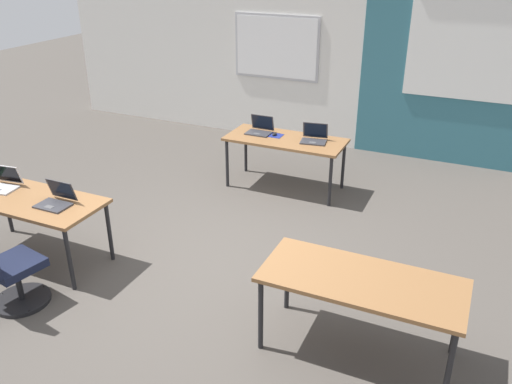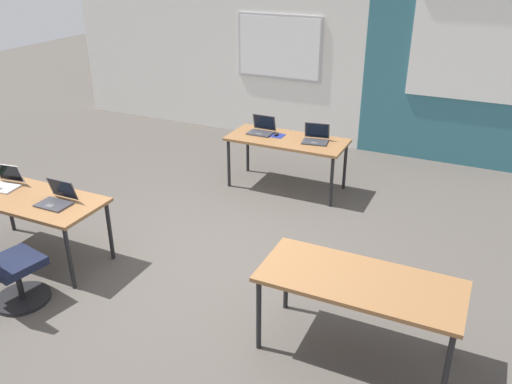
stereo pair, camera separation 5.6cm
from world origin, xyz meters
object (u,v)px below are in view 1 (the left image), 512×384
at_px(laptop_near_left_end, 3,184).
at_px(chair_near_left_inner, 8,272).
at_px(laptop_near_left_inner, 56,200).
at_px(mouse_far_left, 274,134).
at_px(desk_far_center, 286,143).
at_px(desk_near_right, 362,285).
at_px(laptop_far_right, 314,138).
at_px(desk_near_left, 30,203).
at_px(laptop_far_left, 260,129).

bearing_deg(laptop_near_left_end, chair_near_left_inner, -50.82).
distance_m(laptop_near_left_inner, mouse_far_left, 3.08).
distance_m(desk_far_center, laptop_near_left_inner, 3.12).
bearing_deg(laptop_near_left_inner, desk_far_center, 63.74).
relative_size(mouse_far_left, laptop_near_left_end, 0.28).
bearing_deg(mouse_far_left, desk_near_right, -55.82).
bearing_deg(desk_far_center, chair_near_left_inner, -110.62).
xyz_separation_m(desk_far_center, laptop_far_right, (0.38, 0.05, 0.11)).
xyz_separation_m(desk_far_center, mouse_far_left, (-0.18, 0.05, 0.08)).
height_order(chair_near_left_inner, laptop_near_left_end, laptop_near_left_end).
relative_size(desk_near_left, laptop_far_left, 4.85).
height_order(desk_near_left, laptop_far_left, laptop_far_left).
distance_m(desk_near_right, laptop_near_left_inner, 3.13).
bearing_deg(desk_far_center, mouse_far_left, 165.53).
relative_size(laptop_far_left, laptop_near_left_end, 0.90).
relative_size(laptop_near_left_inner, chair_near_left_inner, 0.36).
height_order(laptop_far_right, mouse_far_left, laptop_far_right).
xyz_separation_m(desk_near_left, chair_near_left_inner, (0.42, -0.74, -0.28)).
relative_size(laptop_near_left_inner, laptop_near_left_end, 0.91).
bearing_deg(chair_near_left_inner, desk_near_right, -155.39).
bearing_deg(desk_near_right, laptop_far_right, 115.63).
distance_m(desk_near_left, laptop_near_left_end, 0.46).
bearing_deg(mouse_far_left, chair_near_left_inner, -107.74).
relative_size(desk_near_right, laptop_near_left_end, 4.39).
bearing_deg(desk_near_right, laptop_far_left, 126.99).
bearing_deg(laptop_far_left, laptop_near_left_inner, -108.74).
relative_size(laptop_near_left_inner, mouse_far_left, 3.26).
bearing_deg(desk_far_center, desk_near_right, -57.99).
distance_m(desk_near_left, mouse_far_left, 3.25).
bearing_deg(desk_far_center, laptop_far_right, 7.58).
bearing_deg(mouse_far_left, laptop_far_right, 0.34).
bearing_deg(desk_near_right, laptop_near_left_inner, 179.83).
relative_size(desk_near_right, laptop_far_right, 4.30).
height_order(desk_far_center, laptop_near_left_end, laptop_near_left_end).
bearing_deg(laptop_near_left_end, desk_near_left, -17.45).
relative_size(laptop_near_left_inner, laptop_far_left, 1.00).
bearing_deg(chair_near_left_inner, laptop_far_right, -104.36).
distance_m(chair_near_left_inner, laptop_far_right, 4.00).
bearing_deg(laptop_far_left, mouse_far_left, -5.39).
bearing_deg(desk_far_center, desk_near_left, -122.01).
height_order(laptop_near_left_inner, laptop_far_left, laptop_far_left).
bearing_deg(laptop_far_right, laptop_near_left_inner, -131.32).
bearing_deg(chair_near_left_inner, mouse_far_left, -96.58).
relative_size(laptop_far_right, laptop_far_left, 1.13).
bearing_deg(laptop_near_left_inner, chair_near_left_inner, -86.12).
relative_size(desk_near_left, laptop_near_left_end, 4.39).
bearing_deg(laptop_far_left, desk_far_center, -9.52).
bearing_deg(desk_near_right, chair_near_left_inner, -166.55).
xyz_separation_m(laptop_far_left, laptop_near_left_end, (-1.78, -2.79, -0.00)).
bearing_deg(laptop_far_right, desk_near_right, -73.87).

